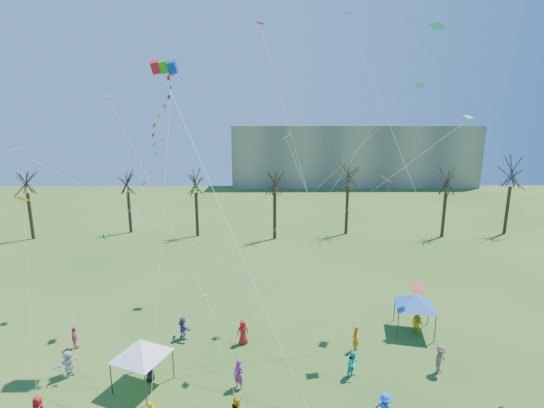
{
  "coord_description": "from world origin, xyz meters",
  "views": [
    {
      "loc": [
        0.75,
        -15.15,
        15.23
      ],
      "look_at": [
        0.93,
        5.0,
        11.0
      ],
      "focal_mm": 25.0,
      "sensor_mm": 36.0,
      "label": 1
    }
  ],
  "objects_px": {
    "distant_building": "(352,156)",
    "big_box_kite": "(162,133)",
    "canopy_tent_white": "(141,349)",
    "canopy_tent_blue": "(415,301)"
  },
  "relations": [
    {
      "from": "big_box_kite",
      "to": "canopy_tent_white",
      "type": "xyz_separation_m",
      "value": [
        -0.67,
        -4.57,
        -12.31
      ]
    },
    {
      "from": "distant_building",
      "to": "canopy_tent_blue",
      "type": "bearing_deg",
      "value": -98.3
    },
    {
      "from": "distant_building",
      "to": "big_box_kite",
      "type": "relative_size",
      "value": 2.63
    },
    {
      "from": "canopy_tent_white",
      "to": "canopy_tent_blue",
      "type": "relative_size",
      "value": 0.93
    },
    {
      "from": "big_box_kite",
      "to": "canopy_tent_blue",
      "type": "height_order",
      "value": "big_box_kite"
    },
    {
      "from": "canopy_tent_blue",
      "to": "distant_building",
      "type": "bearing_deg",
      "value": 81.7
    },
    {
      "from": "big_box_kite",
      "to": "canopy_tent_blue",
      "type": "xyz_separation_m",
      "value": [
        17.62,
        1.4,
        -12.25
      ]
    },
    {
      "from": "big_box_kite",
      "to": "canopy_tent_blue",
      "type": "relative_size",
      "value": 6.02
    },
    {
      "from": "distant_building",
      "to": "big_box_kite",
      "type": "distance_m",
      "value": 78.25
    },
    {
      "from": "distant_building",
      "to": "canopy_tent_blue",
      "type": "relative_size",
      "value": 15.82
    }
  ]
}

